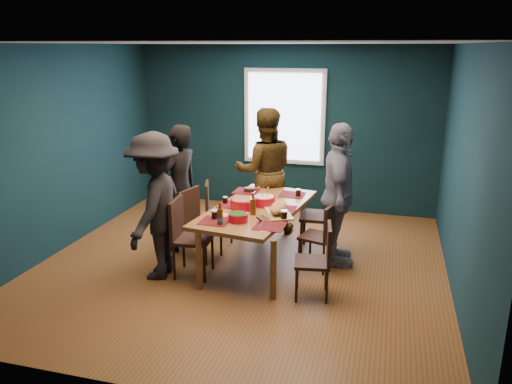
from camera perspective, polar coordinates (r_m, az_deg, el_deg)
room at (r=6.21m, az=-1.06°, el=4.29°), size 5.01×5.01×2.71m
dining_table at (r=6.23m, az=0.09°, el=-2.34°), size 1.23×2.07×0.74m
chair_left_far at (r=7.07m, az=-4.84°, el=-1.67°), size 0.48×0.48×0.84m
chair_left_mid at (r=6.50m, az=-6.86°, el=-3.00°), size 0.50×0.50×0.91m
chair_left_near at (r=5.99m, az=-8.08°, el=-4.47°), size 0.47×0.47×0.95m
chair_right_far at (r=6.66m, az=7.93°, el=-2.03°), size 0.48×0.48×1.01m
chair_right_mid at (r=6.16m, az=7.72°, el=-4.52°), size 0.47×0.47×0.84m
chair_right_near at (r=5.48m, az=7.31°, el=-7.22°), size 0.43×0.43×0.84m
person_far_left at (r=6.70m, az=-8.72°, el=0.42°), size 0.60×0.72×1.70m
person_back at (r=7.26m, az=1.01°, el=2.41°), size 1.08×0.96×1.84m
person_right at (r=6.22m, az=9.36°, el=-0.41°), size 0.62×1.11×1.80m
person_near_left at (r=5.93m, az=-11.51°, el=-1.62°), size 0.74×1.17×1.74m
bowl_salad at (r=6.13m, az=-1.53°, el=-1.30°), size 0.30×0.30×0.13m
bowl_dumpling at (r=6.27m, az=0.94°, el=-0.95°), size 0.28×0.28×0.26m
bowl_herbs at (r=5.70m, az=-2.07°, el=-2.87°), size 0.23×0.23×0.10m
cutting_board at (r=5.93m, az=2.57°, el=-1.94°), size 0.46×0.67×0.14m
small_bowl at (r=6.86m, az=-0.81°, el=0.30°), size 0.14×0.14×0.06m
beer_bottle_a at (r=5.60m, az=-4.13°, el=-2.83°), size 0.07×0.07×0.25m
beer_bottle_b at (r=5.90m, az=-0.34°, el=-1.62°), size 0.07×0.07×0.27m
cola_glass_a at (r=5.79m, az=-4.76°, el=-2.54°), size 0.08×0.08×0.11m
cola_glass_b at (r=5.75m, az=3.20°, el=-2.60°), size 0.08×0.08×0.12m
cola_glass_c at (r=6.66m, az=4.85°, el=-0.02°), size 0.07×0.07×0.10m
cola_glass_d at (r=6.35m, az=-3.53°, el=-0.88°), size 0.06×0.06×0.09m
napkin_a at (r=6.19m, az=3.09°, el=-1.80°), size 0.20×0.20×0.00m
napkin_b at (r=5.94m, az=-3.83°, el=-2.61°), size 0.17×0.17×0.00m
napkin_c at (r=5.45m, az=1.06°, el=-4.35°), size 0.20×0.20×0.00m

